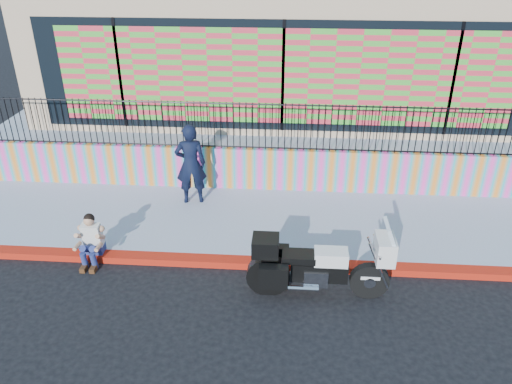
{
  "coord_description": "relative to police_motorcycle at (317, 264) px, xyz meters",
  "views": [
    {
      "loc": [
        0.24,
        -8.36,
        6.11
      ],
      "look_at": [
        -0.47,
        1.2,
        1.09
      ],
      "focal_mm": 35.0,
      "sensor_mm": 36.0,
      "label": 1
    }
  ],
  "objects": [
    {
      "name": "metal_fence",
      "position": [
        -0.8,
        4.05,
        1.17
      ],
      "size": [
        15.8,
        0.04,
        1.2
      ],
      "primitive_type": null,
      "color": "black",
      "rests_on": "mural_wall"
    },
    {
      "name": "storefront_building",
      "position": [
        -0.8,
        8.93,
        2.57
      ],
      "size": [
        14.0,
        8.06,
        4.0
      ],
      "color": "tan",
      "rests_on": "elevated_platform"
    },
    {
      "name": "police_motorcycle",
      "position": [
        0.0,
        0.0,
        0.0
      ],
      "size": [
        2.61,
        0.86,
        1.62
      ],
      "color": "black",
      "rests_on": "ground"
    },
    {
      "name": "sidewalk",
      "position": [
        -0.8,
        2.45,
        -0.61
      ],
      "size": [
        16.0,
        3.0,
        0.15
      ],
      "primitive_type": "cube",
      "color": "#8D94AA",
      "rests_on": "ground"
    },
    {
      "name": "seated_man",
      "position": [
        -4.55,
        0.67,
        -0.23
      ],
      "size": [
        0.54,
        0.71,
        1.06
      ],
      "color": "navy",
      "rests_on": "ground"
    },
    {
      "name": "ground",
      "position": [
        -0.8,
        0.8,
        -0.68
      ],
      "size": [
        90.0,
        90.0,
        0.0
      ],
      "primitive_type": "plane",
      "color": "black",
      "rests_on": "ground"
    },
    {
      "name": "elevated_platform",
      "position": [
        -0.8,
        9.15,
        -0.06
      ],
      "size": [
        16.0,
        10.0,
        1.25
      ],
      "primitive_type": "cube",
      "color": "#8D94AA",
      "rests_on": "ground"
    },
    {
      "name": "police_officer",
      "position": [
        -2.93,
        3.2,
        0.48
      ],
      "size": [
        0.82,
        0.62,
        2.01
      ],
      "primitive_type": "imported",
      "rotation": [
        0.0,
        0.0,
        3.35
      ],
      "color": "black",
      "rests_on": "sidewalk"
    },
    {
      "name": "mural_wall",
      "position": [
        -0.8,
        4.05,
        0.02
      ],
      "size": [
        16.0,
        0.2,
        1.1
      ],
      "primitive_type": "cube",
      "color": "#FF43B4",
      "rests_on": "sidewalk"
    },
    {
      "name": "red_curb",
      "position": [
        -0.8,
        0.8,
        -0.61
      ],
      "size": [
        16.0,
        0.3,
        0.15
      ],
      "primitive_type": "cube",
      "color": "#9D250B",
      "rests_on": "ground"
    }
  ]
}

